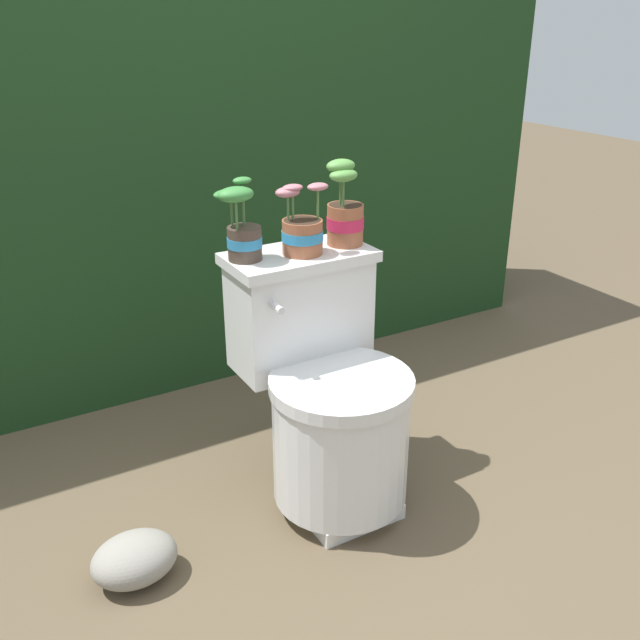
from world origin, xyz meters
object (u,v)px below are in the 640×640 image
object	(u,v)px
potted_plant_left	(242,227)
potted_plant_middle	(345,214)
potted_plant_midleft	(302,231)
garden_stone	(135,559)
toilet	(328,398)

from	to	relation	value
potted_plant_left	potted_plant_middle	xyz separation A→B (m)	(0.31, -0.02, -0.00)
potted_plant_midleft	garden_stone	distance (m)	0.95
potted_plant_middle	potted_plant_midleft	bearing A→B (deg)	-175.44
potted_plant_left	potted_plant_midleft	world-z (taller)	potted_plant_left
potted_plant_middle	garden_stone	xyz separation A→B (m)	(-0.74, -0.22, -0.73)
potted_plant_left	garden_stone	bearing A→B (deg)	-151.31
toilet	potted_plant_left	bearing A→B (deg)	132.20
potted_plant_left	garden_stone	xyz separation A→B (m)	(-0.43, -0.24, -0.73)
potted_plant_middle	garden_stone	distance (m)	1.06
potted_plant_midleft	potted_plant_left	bearing A→B (deg)	168.73
toilet	garden_stone	xyz separation A→B (m)	(-0.59, -0.06, -0.26)
toilet	potted_plant_left	distance (m)	0.53
toilet	potted_plant_middle	size ratio (longest dim) A/B	2.90
potted_plant_left	garden_stone	size ratio (longest dim) A/B	1.01
toilet	garden_stone	bearing A→B (deg)	-174.15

